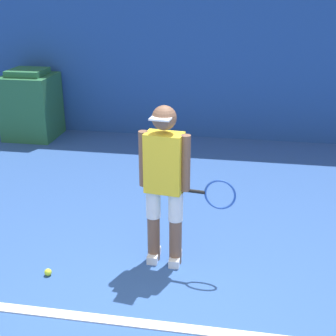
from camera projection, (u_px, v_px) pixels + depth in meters
name	position (u px, v px, depth m)	size (l,w,h in m)	color
back_wall	(213.00, 54.00, 7.68)	(24.00, 0.10, 2.86)	#234C99
court_baseline	(158.00, 326.00, 3.72)	(21.60, 0.10, 0.01)	white
tennis_player	(165.00, 180.00, 4.27)	(0.90, 0.30, 1.56)	brown
tennis_ball	(48.00, 272.00, 4.35)	(0.07, 0.07, 0.07)	#D1E533
covered_chair	(31.00, 105.00, 8.02)	(0.84, 0.82, 1.18)	#28663D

